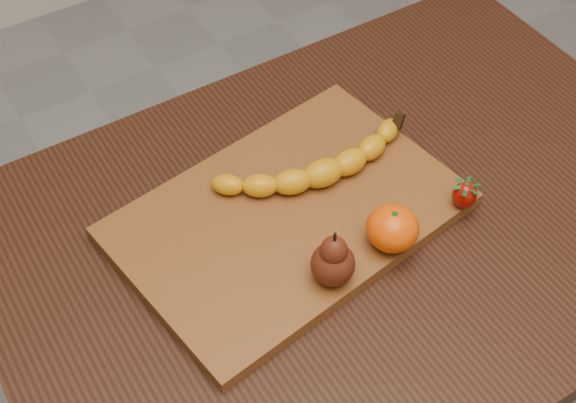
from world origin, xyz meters
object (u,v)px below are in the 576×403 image
cutting_board (288,216)px  mandarin (393,228)px  pear (333,256)px  table (352,259)px

cutting_board → mandarin: 0.15m
cutting_board → pear: pear is taller
pear → mandarin: bearing=3.8°
table → mandarin: size_ratio=14.56×
pear → mandarin: pear is taller
pear → cutting_board: bearing=85.3°
cutting_board → table: bearing=-35.4°
table → mandarin: bearing=-88.6°
table → cutting_board: cutting_board is taller
cutting_board → pear: (-0.01, -0.12, 0.05)m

